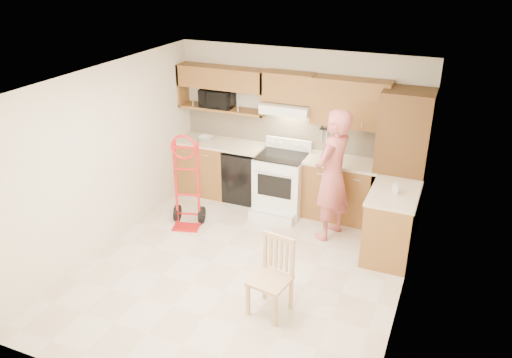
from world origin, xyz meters
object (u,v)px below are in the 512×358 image
Objects in this scene: microwave at (218,98)px; person at (332,176)px; range at (280,179)px; hand_truck at (186,186)px; dining_chair at (270,278)px.

person is (2.15, -0.78, -0.68)m from microwave.
microwave is 0.49× the size of range.
hand_truck reaches higher than range.
person is 2.07× the size of dining_chair.
dining_chair is at bearing 10.79° from person.
person reaches higher than dining_chair.
hand_truck is (0.10, -1.31, -0.99)m from microwave.
hand_truck is at bearing 152.77° from dining_chair.
person is 2.01m from dining_chair.
person is at bearing -24.95° from range.
person is 1.47× the size of hand_truck.
dining_chair is (1.99, -2.72, -1.18)m from microwave.
hand_truck is at bearing -89.01° from microwave.
microwave is 0.28× the size of person.
dining_chair is at bearing -51.36° from hand_truck.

